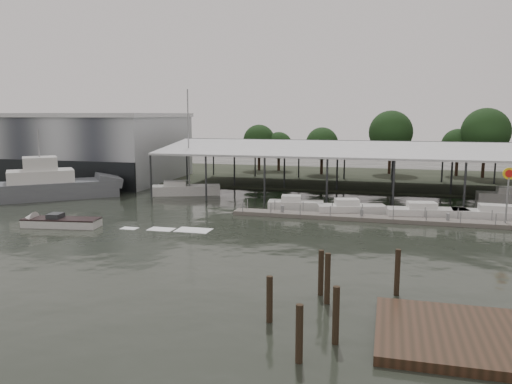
% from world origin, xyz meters
% --- Properties ---
extents(ground, '(200.00, 200.00, 0.00)m').
position_xyz_m(ground, '(0.00, 0.00, 0.00)').
color(ground, black).
rests_on(ground, ground).
extents(land_strip_far, '(140.00, 30.00, 0.30)m').
position_xyz_m(land_strip_far, '(0.00, 42.00, 0.10)').
color(land_strip_far, '#383E2E').
rests_on(land_strip_far, ground).
extents(land_strip_west, '(20.00, 40.00, 0.30)m').
position_xyz_m(land_strip_west, '(-40.00, 30.00, 0.10)').
color(land_strip_west, '#383E2E').
rests_on(land_strip_west, ground).
extents(storage_warehouse, '(24.50, 20.50, 10.50)m').
position_xyz_m(storage_warehouse, '(-28.00, 29.94, 5.29)').
color(storage_warehouse, '#A4AAAF').
rests_on(storage_warehouse, ground).
extents(covered_boat_shed, '(58.24, 24.00, 6.96)m').
position_xyz_m(covered_boat_shed, '(17.00, 28.00, 6.13)').
color(covered_boat_shed, silver).
rests_on(covered_boat_shed, ground).
extents(trawler_dock, '(3.00, 18.00, 0.50)m').
position_xyz_m(trawler_dock, '(-30.00, 14.00, 0.25)').
color(trawler_dock, '#635F57').
rests_on(trawler_dock, ground).
extents(floating_dock, '(28.00, 2.00, 1.40)m').
position_xyz_m(floating_dock, '(15.00, 10.00, 0.20)').
color(floating_dock, '#635F57').
rests_on(floating_dock, ground).
extents(shell_fuel_sign, '(1.10, 0.18, 5.55)m').
position_xyz_m(shell_fuel_sign, '(27.00, 9.99, 3.93)').
color(shell_fuel_sign, gray).
rests_on(shell_fuel_sign, ground).
extents(grey_trawler, '(15.74, 14.24, 8.84)m').
position_xyz_m(grey_trawler, '(-23.92, 13.13, 1.58)').
color(grey_trawler, '#585D61').
rests_on(grey_trawler, ground).
extents(white_sailboat, '(9.08, 5.56, 13.64)m').
position_xyz_m(white_sailboat, '(-9.00, 20.00, 0.66)').
color(white_sailboat, silver).
rests_on(white_sailboat, ground).
extents(speedboat_underway, '(18.69, 4.57, 2.00)m').
position_xyz_m(speedboat_underway, '(-13.40, -0.36, 0.39)').
color(speedboat_underway, silver).
rests_on(speedboat_underway, ground).
extents(moored_cruiser_0, '(6.15, 2.93, 1.70)m').
position_xyz_m(moored_cruiser_0, '(6.77, 13.04, 0.61)').
color(moored_cruiser_0, silver).
rests_on(moored_cruiser_0, ground).
extents(moored_cruiser_1, '(7.23, 3.89, 1.70)m').
position_xyz_m(moored_cruiser_1, '(12.76, 12.25, 0.61)').
color(moored_cruiser_1, silver).
rests_on(moored_cruiser_1, ground).
extents(moored_cruiser_2, '(8.13, 3.53, 1.70)m').
position_xyz_m(moored_cruiser_2, '(20.18, 12.22, 0.61)').
color(moored_cruiser_2, silver).
rests_on(moored_cruiser_2, ground).
extents(moored_cruiser_3, '(9.06, 2.44, 1.70)m').
position_xyz_m(moored_cruiser_3, '(27.06, 12.52, 0.61)').
color(moored_cruiser_3, silver).
rests_on(moored_cruiser_3, ground).
extents(mooring_pilings, '(6.54, 9.60, 3.46)m').
position_xyz_m(mooring_pilings, '(13.59, -14.84, 1.03)').
color(mooring_pilings, '#2D2216').
rests_on(mooring_pilings, ground).
extents(horizon_tree_line, '(66.14, 10.10, 11.34)m').
position_xyz_m(horizon_tree_line, '(24.32, 47.37, 6.30)').
color(horizon_tree_line, black).
rests_on(horizon_tree_line, ground).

